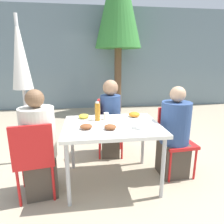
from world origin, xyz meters
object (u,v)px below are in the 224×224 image
at_px(person_left, 39,147).
at_px(bottle, 97,112).
at_px(person_far, 111,120).
at_px(person_right, 174,135).
at_px(closed_umbrella, 21,65).
at_px(chair_right, 175,135).
at_px(salad_bowl, 141,126).
at_px(chair_far, 105,124).
at_px(drinking_cup, 106,116).
at_px(chair_left, 34,155).

bearing_deg(person_left, bottle, 16.33).
height_order(person_far, bottle, person_far).
relative_size(person_right, closed_umbrella, 0.57).
distance_m(person_left, chair_right, 1.68).
xyz_separation_m(closed_umbrella, salad_bowl, (1.43, -0.82, -0.64)).
xyz_separation_m(person_right, closed_umbrella, (-1.94, 0.60, 0.86)).
bearing_deg(chair_far, drinking_cup, 1.50).
relative_size(bottle, drinking_cup, 2.77).
xyz_separation_m(person_right, bottle, (-0.96, 0.13, 0.31)).
xyz_separation_m(closed_umbrella, drinking_cup, (1.09, -0.43, -0.62)).
bearing_deg(chair_left, person_far, 35.85).
relative_size(person_far, salad_bowl, 7.40).
xyz_separation_m(person_left, bottle, (0.65, 0.30, 0.30)).
height_order(person_right, person_far, person_far).
xyz_separation_m(chair_right, person_right, (-0.04, -0.08, 0.03)).
xyz_separation_m(chair_left, salad_bowl, (1.15, 0.04, 0.26)).
bearing_deg(person_far, salad_bowl, 20.84).
xyz_separation_m(chair_left, drinking_cup, (0.80, 0.43, 0.28)).
bearing_deg(person_left, person_far, 34.14).
bearing_deg(closed_umbrella, salad_bowl, -29.85).
bearing_deg(chair_left, person_right, 0.41).
height_order(person_left, bottle, person_left).
height_order(chair_far, drinking_cup, chair_far).
bearing_deg(person_left, chair_left, -121.97).
bearing_deg(person_left, closed_umbrella, 103.98).
distance_m(person_right, bottle, 1.02).
distance_m(drinking_cup, salad_bowl, 0.52).
height_order(person_left, chair_right, person_left).
xyz_separation_m(chair_right, person_far, (-0.78, 0.55, 0.07)).
bearing_deg(person_left, person_right, -2.40).
bearing_deg(salad_bowl, chair_far, 108.45).
xyz_separation_m(person_far, bottle, (-0.23, -0.51, 0.28)).
relative_size(chair_left, bottle, 3.68).
relative_size(person_right, chair_far, 1.34).
relative_size(chair_left, chair_far, 1.00).
bearing_deg(drinking_cup, person_far, 76.26).
relative_size(closed_umbrella, drinking_cup, 23.93).
height_order(chair_left, salad_bowl, chair_left).
relative_size(closed_umbrella, salad_bowl, 12.65).
bearing_deg(chair_left, bottle, 20.88).
bearing_deg(person_far, chair_right, 60.55).
bearing_deg(person_right, drinking_cup, -15.12).
bearing_deg(chair_left, drinking_cup, 19.77).
xyz_separation_m(chair_left, bottle, (0.69, 0.39, 0.35)).
height_order(person_right, salad_bowl, person_right).
relative_size(chair_right, salad_bowl, 5.39).
bearing_deg(chair_left, closed_umbrella, 99.71).
bearing_deg(closed_umbrella, person_far, 1.60).
xyz_separation_m(chair_far, drinking_cup, (-0.04, -0.52, 0.28)).
distance_m(closed_umbrella, bottle, 1.22).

